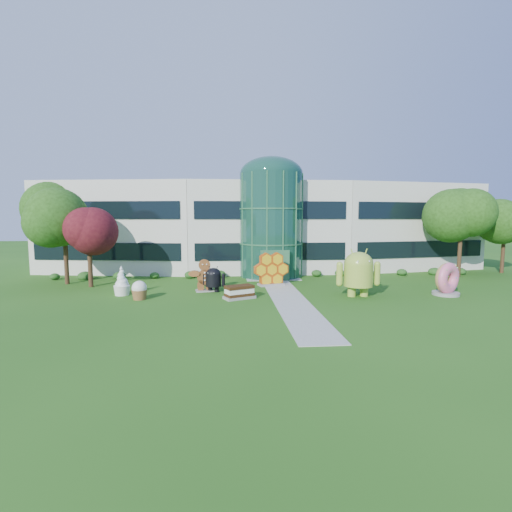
{
  "coord_description": "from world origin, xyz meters",
  "views": [
    {
      "loc": [
        -4.37,
        -23.65,
        5.73
      ],
      "look_at": [
        -1.95,
        6.0,
        2.6
      ],
      "focal_mm": 26.0,
      "sensor_mm": 36.0,
      "label": 1
    }
  ],
  "objects_px": {
    "android_green": "(358,270)",
    "gingerbread": "(205,275)",
    "android_black": "(213,278)",
    "donut": "(446,279)"
  },
  "relations": [
    {
      "from": "android_green",
      "to": "gingerbread",
      "type": "bearing_deg",
      "value": 166.15
    },
    {
      "from": "android_black",
      "to": "gingerbread",
      "type": "relative_size",
      "value": 0.8
    },
    {
      "from": "android_black",
      "to": "gingerbread",
      "type": "bearing_deg",
      "value": 174.97
    },
    {
      "from": "gingerbread",
      "to": "android_black",
      "type": "bearing_deg",
      "value": -31.7
    },
    {
      "from": "donut",
      "to": "android_black",
      "type": "bearing_deg",
      "value": 143.38
    },
    {
      "from": "android_green",
      "to": "donut",
      "type": "distance_m",
      "value": 6.66
    },
    {
      "from": "donut",
      "to": "gingerbread",
      "type": "bearing_deg",
      "value": 142.84
    },
    {
      "from": "android_green",
      "to": "gingerbread",
      "type": "relative_size",
      "value": 1.4
    },
    {
      "from": "android_green",
      "to": "gingerbread",
      "type": "height_order",
      "value": "android_green"
    },
    {
      "from": "donut",
      "to": "gingerbread",
      "type": "relative_size",
      "value": 0.9
    }
  ]
}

